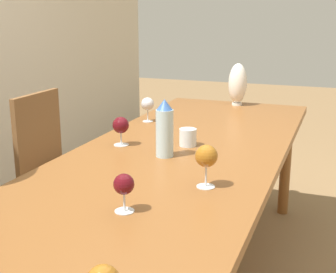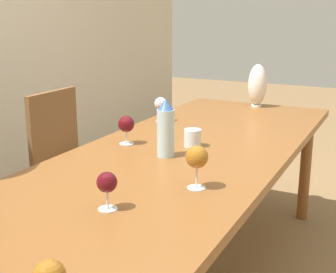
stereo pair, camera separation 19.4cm
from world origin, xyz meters
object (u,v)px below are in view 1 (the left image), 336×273
wine_glass_3 (148,104)px  wine_glass_4 (124,185)px  chair_far (60,168)px  wine_glass_1 (121,126)px  wine_glass_0 (206,157)px  vase (238,84)px  water_bottle (165,129)px  water_tumbler (188,137)px

wine_glass_3 → wine_glass_4: 1.23m
wine_glass_4 → chair_far: bearing=43.2°
wine_glass_1 → wine_glass_4: wine_glass_1 is taller
wine_glass_0 → wine_glass_3: (0.87, 0.59, -0.01)m
vase → water_bottle: bearing=178.1°
wine_glass_3 → chair_far: size_ratio=0.15×
wine_glass_1 → chair_far: bearing=65.9°
vase → wine_glass_1: 1.18m
water_tumbler → wine_glass_0: (-0.48, -0.23, 0.07)m
water_tumbler → chair_far: size_ratio=0.09×
water_tumbler → wine_glass_3: bearing=43.4°
water_tumbler → wine_glass_4: wine_glass_4 is taller
vase → wine_glass_4: vase is taller
chair_far → wine_glass_3: bearing=-57.7°
water_bottle → water_tumbler: size_ratio=3.08×
water_bottle → wine_glass_1: 0.27m
wine_glass_1 → chair_far: chair_far is taller
chair_far → wine_glass_0: bearing=-120.6°
water_tumbler → wine_glass_0: wine_glass_0 is taller
vase → chair_far: size_ratio=0.31×
water_tumbler → chair_far: chair_far is taller
vase → water_tumbler: bearing=-179.9°
wine_glass_0 → wine_glass_1: (0.38, 0.52, -0.02)m
vase → wine_glass_3: vase is taller
vase → wine_glass_1: bearing=165.7°
vase → wine_glass_4: 1.82m
vase → wine_glass_0: size_ratio=1.78×
water_tumbler → wine_glass_3: wine_glass_3 is taller
chair_far → water_bottle: bearing=-112.6°
wine_glass_3 → chair_far: bearing=122.3°
water_tumbler → vase: bearing=0.1°
chair_far → wine_glass_1: bearing=-114.1°
water_bottle → water_tumbler: water_bottle is taller
wine_glass_0 → chair_far: 1.23m
wine_glass_3 → water_tumbler: bearing=-136.6°
wine_glass_0 → wine_glass_3: bearing=34.4°
vase → wine_glass_0: bearing=-171.5°
vase → wine_glass_4: bearing=-178.4°
water_tumbler → wine_glass_1: wine_glass_1 is taller
vase → wine_glass_0: vase is taller
water_tumbler → water_bottle: bearing=167.5°
wine_glass_3 → vase: bearing=-29.2°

